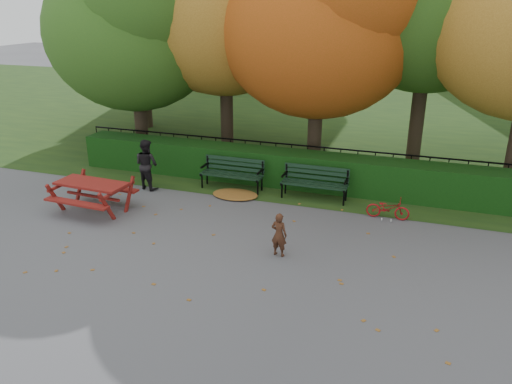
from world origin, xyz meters
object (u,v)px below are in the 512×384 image
(tree_a, at_px, (137,20))
(child, at_px, (279,235))
(bench_left, at_px, (233,171))
(adult, at_px, (147,164))
(bicycle, at_px, (388,208))
(bench_right, at_px, (315,180))
(tree_c, at_px, (330,10))
(picnic_table, at_px, (92,189))

(tree_a, bearing_deg, child, -40.36)
(bench_left, bearing_deg, adult, -160.92)
(child, relative_size, bicycle, 0.93)
(tree_a, relative_size, bench_right, 4.16)
(tree_a, relative_size, child, 7.71)
(tree_c, bearing_deg, bench_right, -83.30)
(tree_c, xyz_separation_m, child, (0.27, -5.73, -4.34))
(bench_left, relative_size, bench_right, 1.00)
(tree_a, distance_m, picnic_table, 6.13)
(tree_a, relative_size, bench_left, 4.16)
(tree_a, relative_size, adult, 5.15)
(child, bearing_deg, tree_c, -78.53)
(tree_c, relative_size, adult, 5.50)
(adult, relative_size, bicycle, 1.39)
(bench_left, distance_m, bench_right, 2.40)
(tree_c, height_order, child, tree_c)
(tree_a, distance_m, bench_right, 7.69)
(bench_left, xyz_separation_m, picnic_table, (-2.78, -2.71, 0.09))
(bench_right, relative_size, child, 1.85)
(tree_c, distance_m, bicycle, 5.92)
(picnic_table, relative_size, child, 1.96)
(picnic_table, relative_size, adult, 1.31)
(bench_right, xyz_separation_m, adult, (-4.72, -0.80, 0.21))
(bench_left, bearing_deg, child, -55.29)
(bench_right, relative_size, adult, 1.24)
(tree_a, xyz_separation_m, tree_c, (6.02, 0.38, 0.30))
(bench_right, bearing_deg, bench_left, 180.00)
(picnic_table, height_order, bicycle, picnic_table)
(adult, height_order, bicycle, adult)
(tree_a, xyz_separation_m, adult, (1.57, -2.68, -3.79))
(tree_a, xyz_separation_m, child, (6.29, -5.35, -4.03))
(adult, bearing_deg, bicycle, -165.17)
(picnic_table, bearing_deg, bicycle, 18.28)
(bench_right, relative_size, picnic_table, 0.95)
(bench_right, height_order, adult, adult)
(tree_c, xyz_separation_m, picnic_table, (-4.92, -4.97, -4.22))
(child, distance_m, adult, 5.43)
(adult, bearing_deg, bench_left, -146.50)
(tree_c, distance_m, bench_right, 4.87)
(tree_c, relative_size, bench_left, 4.44)
(adult, distance_m, bicycle, 6.75)
(bench_left, bearing_deg, bench_right, 0.00)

